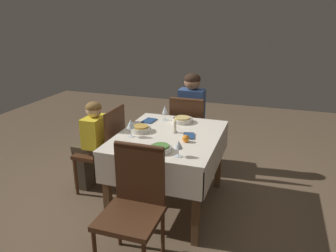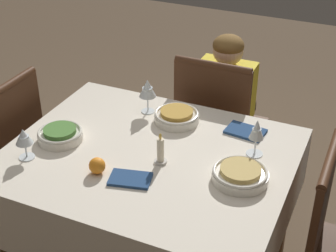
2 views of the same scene
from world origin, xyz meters
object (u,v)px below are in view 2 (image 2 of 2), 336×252
object	(u,v)px
bowl_north	(176,116)
orange_fruit	(97,166)
chair_west	(0,156)
napkin_red_folded	(245,131)
napkin_spare_side	(130,179)
person_child_yellow	(228,106)
bowl_west	(60,134)
bowl_east	(240,174)
wine_glass_east	(257,131)
chair_north	(217,125)
candle_centerpiece	(160,152)
wine_glass_west	(24,138)
dining_table	(150,174)
wine_glass_north	(147,89)

from	to	relation	value
bowl_north	orange_fruit	bearing A→B (deg)	-104.20
chair_west	napkin_red_folded	distance (m)	1.21
orange_fruit	napkin_red_folded	bearing A→B (deg)	49.79
chair_west	bowl_north	distance (m)	0.91
napkin_spare_side	bowl_north	bearing A→B (deg)	91.96
person_child_yellow	bowl_west	xyz separation A→B (m)	(-0.45, -0.95, 0.24)
person_child_yellow	bowl_north	distance (m)	0.65
bowl_east	wine_glass_east	xyz separation A→B (m)	(0.00, 0.19, 0.08)
chair_north	bowl_north	bearing A→B (deg)	81.86
orange_fruit	napkin_red_folded	distance (m)	0.68
chair_west	candle_centerpiece	world-z (taller)	chair_west
chair_north	candle_centerpiece	xyz separation A→B (m)	(0.01, -0.75, 0.29)
chair_north	candle_centerpiece	distance (m)	0.81
orange_fruit	wine_glass_west	bearing A→B (deg)	-174.94
wine_glass_west	bowl_west	bearing A→B (deg)	73.56
dining_table	wine_glass_west	distance (m)	0.54
dining_table	bowl_east	bearing A→B (deg)	-2.74
orange_fruit	bowl_north	bearing A→B (deg)	75.80
wine_glass_east	wine_glass_west	xyz separation A→B (m)	(-0.84, -0.40, -0.02)
chair_west	candle_centerpiece	size ratio (longest dim) A/B	6.78
dining_table	bowl_north	bearing A→B (deg)	90.68
bowl_west	napkin_red_folded	size ratio (longest dim) A/B	1.09
chair_north	bowl_west	bearing A→B (deg)	59.83
wine_glass_east	candle_centerpiece	world-z (taller)	wine_glass_east
wine_glass_north	dining_table	bearing A→B (deg)	-63.30
person_child_yellow	napkin_spare_side	size ratio (longest dim) A/B	5.53
wine_glass_west	napkin_spare_side	distance (m)	0.46
candle_centerpiece	person_child_yellow	bearing A→B (deg)	90.70
person_child_yellow	bowl_north	bearing A→B (deg)	84.19
orange_fruit	napkin_spare_side	distance (m)	0.14
candle_centerpiece	napkin_red_folded	world-z (taller)	candle_centerpiece
bowl_east	wine_glass_north	bearing A→B (deg)	148.85
wine_glass_east	bowl_east	bearing A→B (deg)	-90.69
wine_glass_north	bowl_north	bearing A→B (deg)	-10.23
orange_fruit	candle_centerpiece	bearing A→B (deg)	39.51
candle_centerpiece	chair_north	bearing A→B (deg)	90.86
chair_west	bowl_east	distance (m)	1.25
dining_table	napkin_red_folded	size ratio (longest dim) A/B	6.55
person_child_yellow	orange_fruit	distance (m)	1.13
orange_fruit	chair_west	bearing A→B (deg)	163.90
chair_west	orange_fruit	bearing A→B (deg)	73.90
candle_centerpiece	orange_fruit	size ratio (longest dim) A/B	2.11
dining_table	bowl_north	distance (m)	0.32
person_child_yellow	bowl_east	xyz separation A→B (m)	(0.34, -0.91, 0.24)
dining_table	orange_fruit	world-z (taller)	orange_fruit
dining_table	chair_north	size ratio (longest dim) A/B	1.24
wine_glass_east	candle_centerpiece	bearing A→B (deg)	-147.00
wine_glass_east	napkin_spare_side	xyz separation A→B (m)	(-0.38, -0.37, -0.11)
bowl_east	bowl_west	xyz separation A→B (m)	(-0.79, -0.04, 0.00)
chair_north	orange_fruit	distance (m)	0.97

